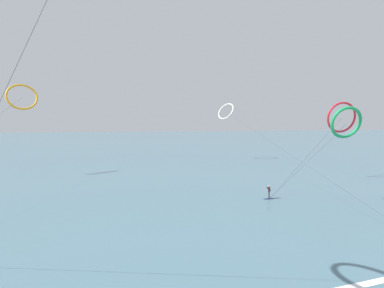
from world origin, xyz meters
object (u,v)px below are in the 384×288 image
(kite_emerald, at_px, (346,123))
(kite_amber, at_px, (22,97))
(surfer_navy, at_px, (269,193))
(kite_ivory, at_px, (226,111))
(kite_crimson, at_px, (341,117))

(kite_emerald, height_order, kite_amber, kite_amber)
(kite_emerald, bearing_deg, kite_amber, -26.21)
(surfer_navy, bearing_deg, kite_emerald, 88.68)
(kite_emerald, height_order, kite_ivory, kite_ivory)
(kite_emerald, relative_size, kite_ivory, 0.21)
(surfer_navy, relative_size, kite_ivory, 0.03)
(kite_emerald, bearing_deg, kite_crimson, -123.38)
(kite_crimson, xyz_separation_m, kite_amber, (-50.93, 10.31, 3.36))
(surfer_navy, distance_m, kite_amber, 41.80)
(surfer_navy, height_order, kite_emerald, kite_emerald)
(kite_crimson, height_order, kite_emerald, kite_crimson)
(kite_amber, relative_size, kite_ivory, 0.81)
(surfer_navy, relative_size, kite_amber, 0.04)
(kite_amber, bearing_deg, kite_ivory, -7.50)
(kite_amber, bearing_deg, kite_emerald, -54.16)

